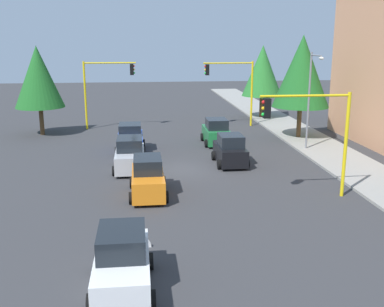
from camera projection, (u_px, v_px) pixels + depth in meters
The scene contains 16 objects.
ground_plane at pixel (186, 169), 28.98m from camera, with size 120.00×120.00×0.00m, color #353538.
sidewalk_kerb at pixel (318, 146), 34.93m from camera, with size 80.00×4.00×0.15m, color gray.
lane_arrow_near at pixel (137, 254), 17.55m from camera, with size 2.40×1.10×1.10m.
traffic_signal_far_left at pixel (233, 81), 42.10m from camera, with size 0.36×4.59×5.91m.
traffic_signal_near_left at pixel (311, 124), 22.90m from camera, with size 0.36×4.59×5.36m.
traffic_signal_far_right at pixel (105, 82), 40.84m from camera, with size 0.36×4.59×5.98m.
street_lamp_curbside at pixel (311, 91), 32.42m from camera, with size 2.15×0.28×7.00m.
tree_roadside_far at pixel (262, 71), 46.23m from camera, with size 3.99×3.99×7.29m.
tree_roadside_mid at pixel (302, 71), 36.49m from camera, with size 4.49×4.49×8.21m.
tree_opposite_side at pixel (38, 77), 38.19m from camera, with size 4.04×4.04×7.37m.
car_white at pixel (122, 263), 14.93m from camera, with size 4.01×2.04×1.98m.
car_silver at pixel (130, 155), 28.71m from camera, with size 4.18×2.07×1.98m.
car_black at pixel (230, 151), 29.85m from camera, with size 3.66×1.99×1.98m.
car_green at pixel (216, 132), 35.66m from camera, with size 3.73×2.06×1.98m.
car_blue at pixel (130, 139), 33.33m from camera, with size 3.83×2.09×1.98m.
car_orange at pixel (148, 178), 24.00m from camera, with size 4.06×1.94×1.98m.
Camera 1 is at (27.76, -2.76, 7.92)m, focal length 43.46 mm.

